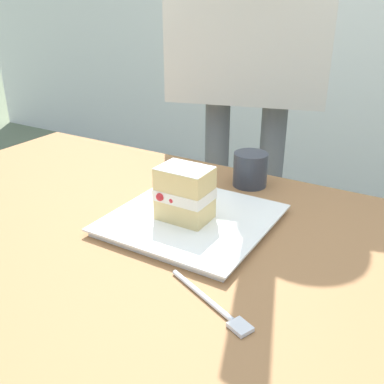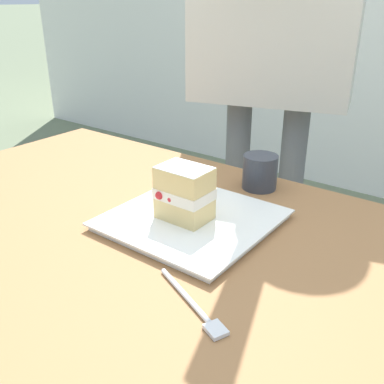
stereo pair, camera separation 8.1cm
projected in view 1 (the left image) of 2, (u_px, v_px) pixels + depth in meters
patio_table at (198, 298)px, 0.80m from camera, size 1.52×0.78×0.75m
dessert_plate at (192, 220)px, 0.84m from camera, size 0.29×0.29×0.02m
cake_slice at (185, 193)px, 0.81m from camera, size 0.10×0.08×0.10m
dessert_fork at (213, 304)px, 0.61m from camera, size 0.16×0.08×0.01m
coffee_cup at (250, 169)px, 1.00m from camera, size 0.08×0.08×0.08m
diner_person at (251, 2)px, 1.23m from camera, size 0.50×0.65×1.71m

